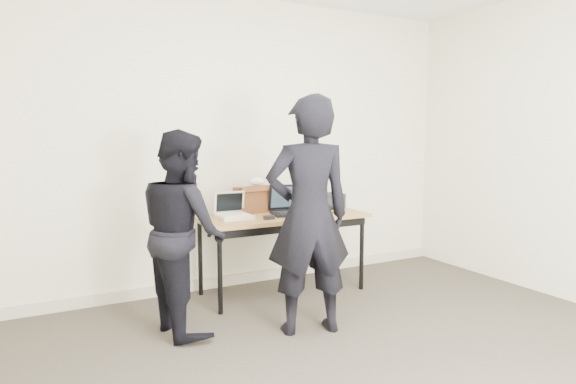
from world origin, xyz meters
TOP-DOWN VIEW (x-y plane):
  - room at (0.00, 0.00)m, footprint 4.60×4.60m
  - desk at (0.16, 1.82)m, footprint 1.51×0.66m
  - laptop_beige at (-0.30, 1.84)m, footprint 0.28×0.27m
  - laptop_center at (0.23, 1.83)m, footprint 0.39×0.38m
  - laptop_right at (0.66, 2.01)m, footprint 0.36×0.35m
  - leather_satchel at (-0.02, 2.05)m, footprint 0.38×0.23m
  - tissue at (0.01, 2.05)m, footprint 0.14×0.12m
  - equipment_box at (0.79, 2.01)m, footprint 0.26×0.23m
  - power_brick at (-0.06, 1.65)m, footprint 0.09×0.06m
  - cables at (0.24, 1.79)m, footprint 1.15×0.40m
  - person_typist at (-0.08, 0.96)m, footprint 0.70×0.54m
  - person_observer at (-0.86, 1.41)m, footprint 0.63×0.77m
  - baseboard at (0.00, 2.23)m, footprint 4.50×0.03m

SIDE VIEW (x-z plane):
  - baseboard at x=0.00m, z-range 0.00..0.10m
  - desk at x=0.16m, z-range 0.30..1.02m
  - cables at x=0.24m, z-range 0.72..0.73m
  - person_observer at x=-0.86m, z-range 0.00..1.47m
  - power_brick at x=-0.06m, z-range 0.72..0.75m
  - laptop_beige at x=-0.30m, z-range 0.65..0.88m
  - laptop_right at x=0.66m, z-range 0.66..0.89m
  - laptop_center at x=0.23m, z-range 0.65..0.91m
  - equipment_box at x=0.79m, z-range 0.72..0.86m
  - leather_satchel at x=-0.02m, z-range 0.72..0.97m
  - person_typist at x=-0.08m, z-range 0.00..1.71m
  - tissue at x=0.01m, z-range 0.97..1.04m
  - room at x=0.00m, z-range -0.05..2.75m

